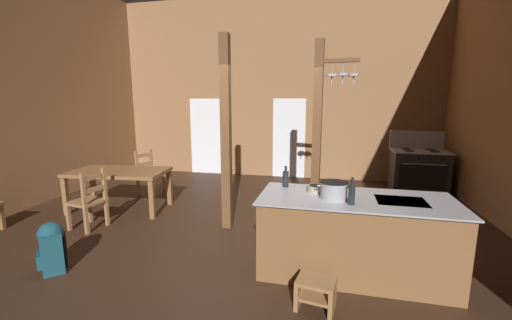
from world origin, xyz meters
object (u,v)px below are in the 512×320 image
at_px(backpack, 52,245).
at_px(stockpot_on_counter, 334,190).
at_px(kitchen_island, 354,236).
at_px(step_stool, 316,291).
at_px(bottle_tall_on_counter, 352,194).
at_px(dining_table, 119,175).
at_px(bottle_short_on_counter, 286,179).
at_px(stove_range, 418,171).
at_px(ladderback_chair_by_post, 149,174).
at_px(ladderback_chair_near_window, 89,201).
at_px(mixing_bowl_on_counter, 317,189).

bearing_deg(backpack, stockpot_on_counter, 11.16).
height_order(kitchen_island, step_stool, kitchen_island).
distance_m(step_stool, bottle_tall_on_counter, 1.04).
relative_size(step_stool, bottle_tall_on_counter, 1.38).
bearing_deg(step_stool, dining_table, 149.45).
bearing_deg(bottle_short_on_counter, stove_range, 54.82).
height_order(backpack, bottle_short_on_counter, bottle_short_on_counter).
relative_size(ladderback_chair_by_post, stockpot_on_counter, 2.59).
bearing_deg(ladderback_chair_near_window, kitchen_island, -6.89).
bearing_deg(dining_table, backpack, -74.53).
bearing_deg(bottle_short_on_counter, ladderback_chair_near_window, 176.72).
xyz_separation_m(ladderback_chair_near_window, stockpot_on_counter, (3.67, -0.57, 0.55)).
bearing_deg(dining_table, ladderback_chair_by_post, 90.59).
xyz_separation_m(backpack, stockpot_on_counter, (3.19, 0.63, 0.69)).
bearing_deg(step_stool, ladderback_chair_near_window, 160.57).
bearing_deg(mixing_bowl_on_counter, dining_table, 161.19).
relative_size(ladderback_chair_by_post, backpack, 1.59).
height_order(step_stool, mixing_bowl_on_counter, mixing_bowl_on_counter).
bearing_deg(bottle_short_on_counter, mixing_bowl_on_counter, -20.47).
relative_size(kitchen_island, stove_range, 1.65).
xyz_separation_m(dining_table, ladderback_chair_near_window, (0.10, -0.89, -0.20)).
bearing_deg(ladderback_chair_near_window, bottle_tall_on_counter, -10.74).
bearing_deg(backpack, stove_range, 41.80).
distance_m(ladderback_chair_by_post, stockpot_on_counter, 4.55).
bearing_deg(mixing_bowl_on_counter, ladderback_chair_by_post, 148.09).
height_order(stove_range, bottle_short_on_counter, stove_range).
xyz_separation_m(stockpot_on_counter, bottle_tall_on_counter, (0.18, -0.16, 0.02)).
bearing_deg(dining_table, kitchen_island, -18.81).
relative_size(stove_range, bottle_tall_on_counter, 4.53).
height_order(kitchen_island, ladderback_chair_near_window, ladderback_chair_near_window).
xyz_separation_m(backpack, bottle_tall_on_counter, (3.37, 0.47, 0.70)).
height_order(stockpot_on_counter, bottle_tall_on_counter, bottle_tall_on_counter).
bearing_deg(stove_range, step_stool, -114.00).
bearing_deg(mixing_bowl_on_counter, ladderback_chair_near_window, 174.68).
xyz_separation_m(stove_range, backpack, (-5.08, -4.55, -0.17)).
bearing_deg(stockpot_on_counter, bottle_tall_on_counter, -41.87).
bearing_deg(ladderback_chair_near_window, backpack, -68.13).
xyz_separation_m(step_stool, bottle_tall_on_counter, (0.32, 0.51, 0.84)).
relative_size(kitchen_island, ladderback_chair_by_post, 2.29).
bearing_deg(ladderback_chair_near_window, mixing_bowl_on_counter, -5.32).
xyz_separation_m(ladderback_chair_near_window, ladderback_chair_by_post, (-0.11, 1.91, 0.00)).
distance_m(stove_range, step_stool, 5.03).
relative_size(step_stool, dining_table, 0.23).
distance_m(step_stool, ladderback_chair_near_window, 3.75).
distance_m(step_stool, stockpot_on_counter, 1.07).
bearing_deg(step_stool, kitchen_island, 62.83).
bearing_deg(ladderback_chair_near_window, stockpot_on_counter, -8.85).
height_order(backpack, stockpot_on_counter, stockpot_on_counter).
relative_size(kitchen_island, mixing_bowl_on_counter, 9.76).
bearing_deg(backpack, bottle_short_on_counter, 21.48).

